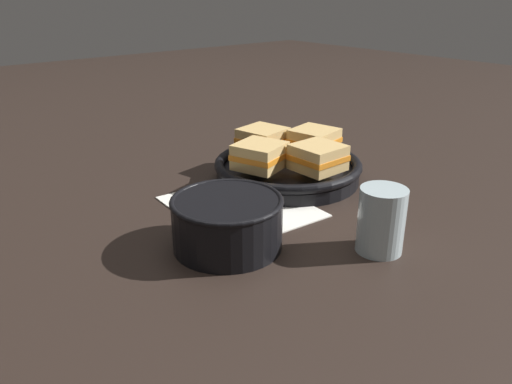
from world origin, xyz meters
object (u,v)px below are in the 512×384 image
spoon (260,210)px  skillet (288,169)px  sandwich_near_right (317,157)px  sandwich_far_left (314,140)px  drinking_glass (381,220)px  sandwich_far_right (263,139)px  sandwich_near_left (260,156)px  soup_bowl (227,220)px

spoon → skillet: size_ratio=0.50×
spoon → sandwich_near_right: sandwich_near_right is taller
sandwich_far_left → drinking_glass: size_ratio=1.03×
sandwich_far_left → sandwich_far_right: size_ratio=1.01×
sandwich_far_left → drinking_glass: drinking_glass is taller
sandwich_near_left → drinking_glass: drinking_glass is taller
drinking_glass → skillet: bearing=162.1°
skillet → sandwich_near_left: size_ratio=3.40×
sandwich_near_left → sandwich_near_right: bearing=46.4°
sandwich_near_left → drinking_glass: bearing=-3.9°
sandwich_near_left → sandwich_far_left: size_ratio=1.06×
sandwich_far_left → drinking_glass: bearing=-29.6°
spoon → sandwich_near_left: 0.13m
soup_bowl → drinking_glass: bearing=47.2°
sandwich_far_left → sandwich_far_right: same height
skillet → drinking_glass: (0.29, -0.09, 0.03)m
sandwich_far_right → sandwich_far_left: bearing=46.4°
sandwich_far_left → drinking_glass: 0.33m
drinking_glass → soup_bowl: bearing=-132.8°
skillet → sandwich_far_left: sandwich_far_left is taller
sandwich_far_right → drinking_glass: bearing=-14.1°
soup_bowl → sandwich_near_left: size_ratio=1.55×
skillet → sandwich_near_left: bearing=-87.4°
soup_bowl → drinking_glass: size_ratio=1.70×
sandwich_near_right → drinking_glass: size_ratio=0.88×
soup_bowl → drinking_glass: 0.22m
sandwich_far_left → drinking_glass: (0.29, -0.16, -0.02)m
sandwich_far_right → spoon: bearing=-41.8°
spoon → sandwich_near_left: size_ratio=1.69×
sandwich_near_left → sandwich_near_right: same height
soup_bowl → sandwich_near_left: sandwich_near_left is taller
sandwich_near_right → sandwich_far_right: (-0.14, -0.00, 0.00)m
skillet → drinking_glass: drinking_glass is taller
skillet → sandwich_near_right: size_ratio=4.22×
soup_bowl → sandwich_far_left: size_ratio=1.65×
soup_bowl → sandwich_near_left: (-0.14, 0.18, 0.02)m
sandwich_far_left → sandwich_near_right: bearing=-43.6°
spoon → skillet: skillet is taller
soup_bowl → sandwich_far_right: 0.33m
skillet → sandwich_far_right: sandwich_far_right is taller
sandwich_near_left → sandwich_far_right: bearing=136.4°
sandwich_near_right → drinking_glass: (0.22, -0.09, -0.02)m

